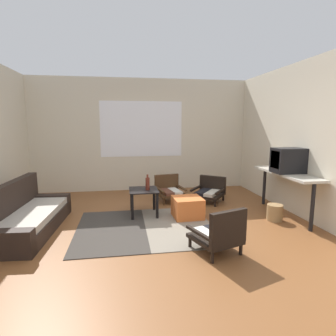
{
  "coord_description": "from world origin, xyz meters",
  "views": [
    {
      "loc": [
        -0.46,
        -3.83,
        1.64
      ],
      "look_at": [
        0.28,
        0.71,
        0.9
      ],
      "focal_mm": 29.8,
      "sensor_mm": 36.0,
      "label": 1
    }
  ],
  "objects_px": {
    "crt_television": "(289,160)",
    "armchair_striped_foreground": "(219,234)",
    "glass_bottle": "(148,183)",
    "armchair_corner": "(209,191)",
    "clay_vase": "(278,164)",
    "ottoman_orange": "(187,208)",
    "console_shelf": "(286,177)",
    "armchair_by_window": "(169,189)",
    "coffee_table": "(144,195)",
    "couch": "(26,217)",
    "wicker_basket": "(275,212)"
  },
  "relations": [
    {
      "from": "armchair_striped_foreground",
      "to": "console_shelf",
      "type": "height_order",
      "value": "console_shelf"
    },
    {
      "from": "crt_television",
      "to": "clay_vase",
      "type": "relative_size",
      "value": 1.84
    },
    {
      "from": "crt_television",
      "to": "glass_bottle",
      "type": "distance_m",
      "value": 2.48
    },
    {
      "from": "couch",
      "to": "armchair_corner",
      "type": "height_order",
      "value": "couch"
    },
    {
      "from": "coffee_table",
      "to": "console_shelf",
      "type": "bearing_deg",
      "value": -10.1
    },
    {
      "from": "armchair_striped_foreground",
      "to": "ottoman_orange",
      "type": "height_order",
      "value": "armchair_striped_foreground"
    },
    {
      "from": "armchair_by_window",
      "to": "glass_bottle",
      "type": "height_order",
      "value": "glass_bottle"
    },
    {
      "from": "armchair_by_window",
      "to": "armchair_striped_foreground",
      "type": "xyz_separation_m",
      "value": [
        0.21,
        -2.56,
        0.03
      ]
    },
    {
      "from": "ottoman_orange",
      "to": "glass_bottle",
      "type": "distance_m",
      "value": 0.82
    },
    {
      "from": "ottoman_orange",
      "to": "couch",
      "type": "bearing_deg",
      "value": -174.71
    },
    {
      "from": "armchair_by_window",
      "to": "glass_bottle",
      "type": "xyz_separation_m",
      "value": [
        -0.54,
        -0.93,
        0.35
      ]
    },
    {
      "from": "coffee_table",
      "to": "console_shelf",
      "type": "distance_m",
      "value": 2.54
    },
    {
      "from": "crt_television",
      "to": "armchair_by_window",
      "type": "bearing_deg",
      "value": 143.24
    },
    {
      "from": "crt_television",
      "to": "armchair_striped_foreground",
      "type": "bearing_deg",
      "value": -144.53
    },
    {
      "from": "armchair_striped_foreground",
      "to": "clay_vase",
      "type": "height_order",
      "value": "clay_vase"
    },
    {
      "from": "clay_vase",
      "to": "glass_bottle",
      "type": "xyz_separation_m",
      "value": [
        -2.41,
        0.11,
        -0.32
      ]
    },
    {
      "from": "coffee_table",
      "to": "crt_television",
      "type": "distance_m",
      "value": 2.6
    },
    {
      "from": "coffee_table",
      "to": "ottoman_orange",
      "type": "distance_m",
      "value": 0.81
    },
    {
      "from": "crt_television",
      "to": "wicker_basket",
      "type": "distance_m",
      "value": 0.93
    },
    {
      "from": "coffee_table",
      "to": "ottoman_orange",
      "type": "xyz_separation_m",
      "value": [
        0.75,
        -0.26,
        -0.19
      ]
    },
    {
      "from": "armchair_corner",
      "to": "clay_vase",
      "type": "bearing_deg",
      "value": -38.91
    },
    {
      "from": "armchair_corner",
      "to": "clay_vase",
      "type": "height_order",
      "value": "clay_vase"
    },
    {
      "from": "couch",
      "to": "console_shelf",
      "type": "bearing_deg",
      "value": 0.81
    },
    {
      "from": "coffee_table",
      "to": "glass_bottle",
      "type": "bearing_deg",
      "value": -28.52
    },
    {
      "from": "ottoman_orange",
      "to": "wicker_basket",
      "type": "distance_m",
      "value": 1.48
    },
    {
      "from": "ottoman_orange",
      "to": "console_shelf",
      "type": "distance_m",
      "value": 1.82
    },
    {
      "from": "crt_television",
      "to": "armchair_corner",
      "type": "bearing_deg",
      "value": 131.0
    },
    {
      "from": "armchair_striped_foreground",
      "to": "armchair_corner",
      "type": "height_order",
      "value": "armchair_striped_foreground"
    },
    {
      "from": "ottoman_orange",
      "to": "wicker_basket",
      "type": "height_order",
      "value": "ottoman_orange"
    },
    {
      "from": "coffee_table",
      "to": "wicker_basket",
      "type": "height_order",
      "value": "coffee_table"
    },
    {
      "from": "couch",
      "to": "coffee_table",
      "type": "distance_m",
      "value": 1.9
    },
    {
      "from": "armchair_by_window",
      "to": "glass_bottle",
      "type": "bearing_deg",
      "value": -120.35
    },
    {
      "from": "armchair_by_window",
      "to": "ottoman_orange",
      "type": "bearing_deg",
      "value": -83.52
    },
    {
      "from": "armchair_striped_foreground",
      "to": "clay_vase",
      "type": "relative_size",
      "value": 2.44
    },
    {
      "from": "clay_vase",
      "to": "ottoman_orange",
      "type": "bearing_deg",
      "value": -176.11
    },
    {
      "from": "armchair_striped_foreground",
      "to": "wicker_basket",
      "type": "relative_size",
      "value": 2.58
    },
    {
      "from": "armchair_by_window",
      "to": "armchair_corner",
      "type": "height_order",
      "value": "armchair_by_window"
    },
    {
      "from": "coffee_table",
      "to": "ottoman_orange",
      "type": "height_order",
      "value": "coffee_table"
    },
    {
      "from": "armchair_corner",
      "to": "glass_bottle",
      "type": "xyz_separation_m",
      "value": [
        -1.37,
        -0.72,
        0.36
      ]
    },
    {
      "from": "console_shelf",
      "to": "clay_vase",
      "type": "bearing_deg",
      "value": 90.0
    },
    {
      "from": "coffee_table",
      "to": "couch",
      "type": "bearing_deg",
      "value": -164.61
    },
    {
      "from": "armchair_corner",
      "to": "coffee_table",
      "type": "bearing_deg",
      "value": -154.57
    },
    {
      "from": "couch",
      "to": "armchair_corner",
      "type": "xyz_separation_m",
      "value": [
        3.27,
        1.19,
        -0.0
      ]
    },
    {
      "from": "armchair_by_window",
      "to": "crt_television",
      "type": "distance_m",
      "value": 2.44
    },
    {
      "from": "console_shelf",
      "to": "clay_vase",
      "type": "xyz_separation_m",
      "value": [
        0.0,
        0.29,
        0.19
      ]
    },
    {
      "from": "armchair_by_window",
      "to": "clay_vase",
      "type": "distance_m",
      "value": 2.23
    },
    {
      "from": "armchair_corner",
      "to": "clay_vase",
      "type": "xyz_separation_m",
      "value": [
        1.03,
        -0.83,
        0.67
      ]
    },
    {
      "from": "couch",
      "to": "console_shelf",
      "type": "height_order",
      "value": "console_shelf"
    },
    {
      "from": "couch",
      "to": "armchair_striped_foreground",
      "type": "height_order",
      "value": "couch"
    },
    {
      "from": "armchair_striped_foreground",
      "to": "crt_television",
      "type": "relative_size",
      "value": 1.33
    }
  ]
}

